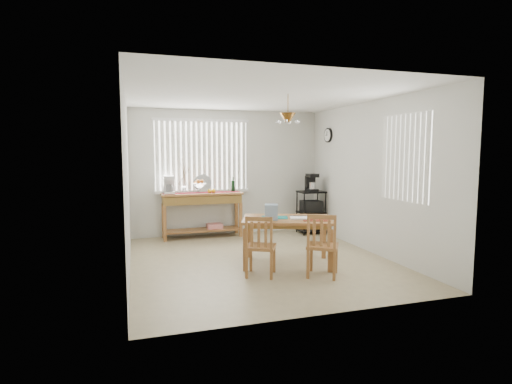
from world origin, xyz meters
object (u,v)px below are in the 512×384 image
object	(u,v)px
sideboard	(203,204)
cart_items	(311,183)
wire_cart	(311,208)
dining_table	(287,223)
chair_left	(260,246)
chair_right	(322,246)

from	to	relation	value
sideboard	cart_items	size ratio (longest dim) A/B	4.35
wire_cart	cart_items	xyz separation A→B (m)	(-0.00, 0.01, 0.53)
sideboard	wire_cart	bearing A→B (deg)	-6.76
dining_table	chair_left	bearing A→B (deg)	-141.86
dining_table	chair_right	world-z (taller)	chair_right
cart_items	chair_right	size ratio (longest dim) A/B	0.41
chair_left	cart_items	bearing A→B (deg)	52.41
wire_cart	chair_right	bearing A→B (deg)	-111.91
chair_left	chair_right	world-z (taller)	chair_right
cart_items	wire_cart	bearing A→B (deg)	-90.00
sideboard	chair_left	bearing A→B (deg)	-82.95
wire_cart	sideboard	bearing A→B (deg)	173.24
wire_cart	chair_left	distance (m)	3.17
chair_left	chair_right	distance (m)	0.86
sideboard	chair_left	size ratio (longest dim) A/B	1.87
cart_items	chair_left	size ratio (longest dim) A/B	0.43
sideboard	cart_items	world-z (taller)	cart_items
cart_items	chair_right	world-z (taller)	cart_items
wire_cart	chair_left	xyz separation A→B (m)	(-1.94, -2.51, -0.12)
wire_cart	dining_table	bearing A→B (deg)	-123.53
cart_items	dining_table	world-z (taller)	cart_items
sideboard	chair_right	world-z (taller)	sideboard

